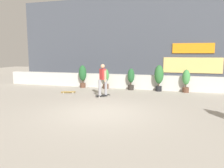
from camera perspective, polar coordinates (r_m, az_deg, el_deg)
The scene contains 10 objects.
ground_plane at distance 8.58m, azimuth -2.92°, elevation -7.29°, with size 48.00×48.00×0.00m, color #A8A093.
planter_wall at distance 14.19m, azimuth 5.26°, elevation 0.59°, with size 18.00×0.40×0.90m, color beige.
building_backdrop at distance 18.04m, azimuth 8.00°, elevation 11.00°, with size 20.00×2.08×6.50m.
potted_plant_0 at distance 14.72m, azimuth -7.54°, elevation 2.38°, with size 0.50×0.50×1.47m.
potted_plant_1 at distance 14.15m, azimuth -1.61°, elevation 1.62°, with size 0.40×0.40×1.27m.
potted_plant_2 at distance 13.72m, azimuth 4.91°, elevation 1.56°, with size 0.43×0.43×1.32m.
potted_plant_3 at distance 13.46m, azimuth 11.96°, elevation 2.02°, with size 0.54×0.54×1.55m.
potted_plant_4 at distance 13.44m, azimuth 18.48°, elevation 1.07°, with size 0.43×0.43×1.33m.
skater_foreground at distance 11.49m, azimuth -2.38°, elevation 1.36°, with size 0.68×0.73×1.70m.
skateboard_near_camera at distance 12.89m, azimuth -11.13°, elevation -2.01°, with size 0.82×0.48×0.08m.
Camera 1 is at (2.81, -7.79, 2.25)m, focal length 35.63 mm.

